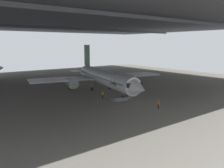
# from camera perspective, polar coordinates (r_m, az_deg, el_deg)

# --- Properties ---
(ground_plane) EXTENTS (110.00, 110.00, 0.00)m
(ground_plane) POSITION_cam_1_polar(r_m,az_deg,el_deg) (55.62, -2.28, -1.84)
(ground_plane) COLOR gray
(hangar_structure) EXTENTS (121.00, 99.00, 18.03)m
(hangar_structure) POSITION_cam_1_polar(r_m,az_deg,el_deg) (66.52, -9.45, 15.00)
(hangar_structure) COLOR #4C4F54
(hangar_structure) RESTS_ON ground_plane
(airplane_main) EXTENTS (34.03, 34.75, 11.01)m
(airplane_main) POSITION_cam_1_polar(r_m,az_deg,el_deg) (55.14, -2.00, 1.61)
(airplane_main) COLOR white
(airplane_main) RESTS_ON ground_plane
(boarding_stairs) EXTENTS (4.30, 2.22, 4.56)m
(boarding_stairs) POSITION_cam_1_polar(r_m,az_deg,el_deg) (46.76, 2.10, -3.17)
(boarding_stairs) COLOR slate
(boarding_stairs) RESTS_ON ground_plane
(crew_worker_near_nose) EXTENTS (0.39, 0.46, 1.71)m
(crew_worker_near_nose) POSITION_cam_1_polar(r_m,az_deg,el_deg) (41.36, 11.38, -4.72)
(crew_worker_near_nose) COLOR #232838
(crew_worker_near_nose) RESTS_ON ground_plane
(crew_worker_by_stairs) EXTENTS (0.52, 0.33, 1.72)m
(crew_worker_by_stairs) POSITION_cam_1_polar(r_m,az_deg,el_deg) (47.81, -2.32, -2.55)
(crew_worker_by_stairs) COLOR #232838
(crew_worker_by_stairs) RESTS_ON ground_plane
(baggage_tug) EXTENTS (1.63, 2.38, 0.90)m
(baggage_tug) POSITION_cam_1_polar(r_m,az_deg,el_deg) (59.56, -10.05, -0.69)
(baggage_tug) COLOR yellow
(baggage_tug) RESTS_ON ground_plane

